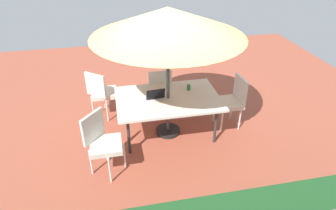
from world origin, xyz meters
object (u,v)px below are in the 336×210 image
dining_table (168,100)px  chair_southeast (102,91)px  chair_west (232,100)px  cup (189,87)px  chair_south (159,88)px  laptop (155,96)px  chair_northeast (102,141)px  patio_umbrella (168,23)px

dining_table → chair_southeast: bearing=-35.2°
dining_table → chair_west: 1.20m
chair_southeast → cup: (-1.56, 0.59, 0.23)m
chair_south → laptop: (0.19, 0.69, 0.23)m
chair_northeast → chair_west: bearing=-31.4°
chair_south → chair_northeast: 1.84m
chair_southeast → laptop: 1.21m
patio_umbrella → chair_northeast: 2.01m
chair_south → chair_west: same height
chair_south → chair_southeast: same height
patio_umbrella → chair_west: patio_umbrella is taller
dining_table → chair_south: size_ratio=1.82×
chair_south → chair_southeast: (1.10, -0.08, 0.00)m
chair_south → laptop: 0.75m
dining_table → cup: size_ratio=18.33×
patio_umbrella → dining_table: bearing=0.0°
cup → chair_west: bearing=165.5°
dining_table → cup: cup is taller
patio_umbrella → chair_northeast: bearing=33.4°
dining_table → patio_umbrella: size_ratio=0.74×
chair_south → cup: size_ratio=10.08×
chair_south → chair_northeast: (1.11, 1.48, 0.00)m
chair_south → laptop: bearing=73.2°
chair_west → chair_northeast: bearing=-75.3°
laptop → chair_south: bearing=-110.4°
chair_south → chair_southeast: size_ratio=1.00×
chair_south → chair_west: bearing=148.5°
chair_southeast → chair_south: bearing=-144.6°
chair_southeast → cup: size_ratio=10.08×
dining_table → patio_umbrella: patio_umbrella is taller
chair_southeast → chair_northeast: bearing=129.2°
dining_table → chair_northeast: 1.38m
chair_south → dining_table: bearing=91.4°
chair_west → cup: size_ratio=10.08×
chair_southeast → chair_west: 2.45m
chair_south → patio_umbrella: bearing=91.4°
dining_table → laptop: 0.25m
chair_southeast → laptop: chair_southeast is taller
laptop → chair_southeast: bearing=-45.4°
chair_south → chair_west: size_ratio=1.00×
dining_table → chair_northeast: (1.14, 0.75, -0.13)m
chair_northeast → cup: 1.85m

